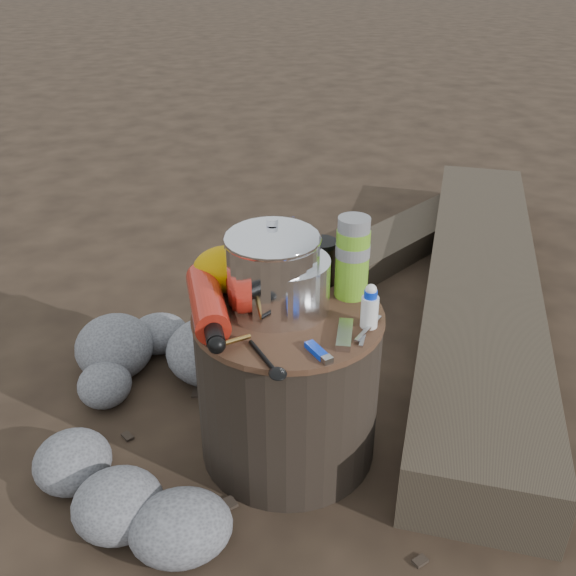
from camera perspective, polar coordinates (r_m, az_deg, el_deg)
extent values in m
plane|color=#2F2319|center=(1.74, 0.00, -14.01)|extent=(60.00, 60.00, 0.00)
cylinder|color=black|center=(1.60, 0.00, -8.60)|extent=(0.45, 0.45, 0.41)
cube|color=#362D23|center=(2.38, 16.83, 0.27)|extent=(1.23, 2.10, 0.18)
cube|color=#362D23|center=(2.66, 8.54, 3.46)|extent=(1.12, 0.90, 0.10)
cylinder|color=white|center=(1.47, -0.27, 0.31)|extent=(0.21, 0.21, 0.13)
cylinder|color=silver|center=(1.45, -1.38, 1.83)|extent=(0.22, 0.22, 0.22)
cylinder|color=#6BAC24|center=(1.52, 5.79, 2.70)|extent=(0.08, 0.08, 0.20)
cylinder|color=black|center=(1.59, 2.99, 2.33)|extent=(0.08, 0.08, 0.11)
ellipsoid|color=#C38A00|center=(1.57, -5.55, 1.70)|extent=(0.17, 0.14, 0.11)
cube|color=#15174C|center=(1.60, -1.35, 3.34)|extent=(0.13, 0.04, 0.16)
cube|color=#0C34D2|center=(1.35, 2.57, -5.59)|extent=(0.05, 0.08, 0.01)
cube|color=#AEAFB3|center=(1.40, 5.10, -4.18)|extent=(0.07, 0.12, 0.02)
cylinder|color=white|center=(1.43, 7.34, -1.80)|extent=(0.04, 0.04, 0.09)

